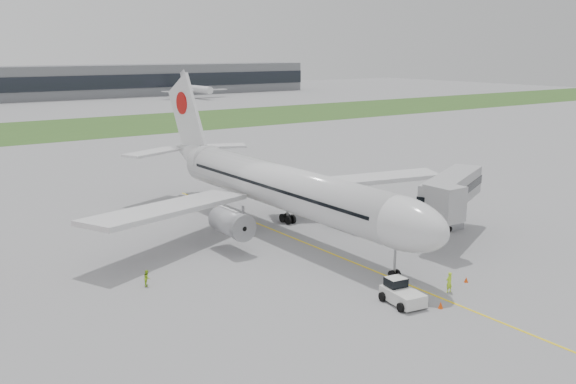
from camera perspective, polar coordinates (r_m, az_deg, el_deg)
ground at (r=72.30m, az=1.07°, el=-4.36°), size 600.00×600.00×0.00m
apron_markings at (r=68.51m, az=3.55°, el=-5.35°), size 70.00×70.00×0.04m
grass_strip at (r=181.72m, az=-21.92°, el=5.04°), size 600.00×50.00×0.02m
airliner at (r=74.75m, az=-1.11°, el=0.69°), size 48.13×53.95×17.88m
pushback_tug at (r=55.78m, az=10.01°, el=-8.79°), size 3.12×4.19×2.00m
jet_bridge at (r=73.83m, az=14.26°, el=0.02°), size 15.21×10.73×7.43m
safety_cone_left at (r=55.54m, az=13.41°, el=-9.75°), size 0.43×0.43×0.59m
safety_cone_right at (r=62.00m, az=15.56°, el=-7.51°), size 0.38×0.38×0.52m
ground_crew_near at (r=58.99m, az=14.13°, el=-7.78°), size 0.69×0.47×1.86m
ground_crew_far at (r=60.14m, az=-12.42°, el=-7.47°), size 0.85×0.91×1.50m
distant_aircraft_right at (r=286.14m, az=-8.24°, el=8.26°), size 30.64×27.12×11.58m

